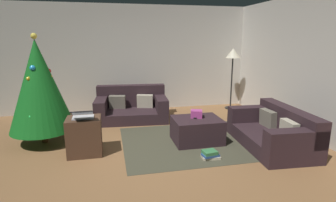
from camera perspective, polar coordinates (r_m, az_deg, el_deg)
name	(u,v)px	position (r m, az deg, el deg)	size (l,w,h in m)	color
ground_plane	(144,161)	(4.16, -5.00, -12.48)	(6.40, 6.40, 0.00)	brown
rear_partition	(127,59)	(6.90, -8.71, 8.83)	(6.40, 0.12, 2.60)	beige
corner_partition	(334,69)	(5.21, 31.57, 5.74)	(0.12, 6.40, 2.60)	beige
couch_left	(132,107)	(6.19, -7.71, -1.24)	(1.63, 1.07, 0.74)	#2D1E23
couch_right	(275,131)	(4.93, 21.60, -5.98)	(1.00, 1.68, 0.65)	#2D1E23
ottoman	(197,130)	(4.82, 6.09, -6.11)	(0.83, 0.67, 0.42)	#2D1E23
gift_box	(196,114)	(4.80, 6.02, -2.71)	(0.20, 0.17, 0.13)	#B23F8C
tv_remote	(196,117)	(4.79, 5.95, -3.43)	(0.05, 0.16, 0.02)	black
christmas_tree	(39,86)	(5.05, -25.55, 2.94)	(1.07, 1.07, 1.88)	brown
side_table	(85,136)	(4.47, -17.21, -7.09)	(0.52, 0.44, 0.59)	#4C3323
laptop	(83,116)	(4.30, -17.57, -2.99)	(0.32, 0.40, 0.18)	silver
book_stack	(210,155)	(4.24, 8.93, -11.16)	(0.28, 0.20, 0.13)	beige
corner_lamp	(233,58)	(7.08, 13.54, 8.88)	(0.36, 0.36, 1.55)	black
area_rug	(196,141)	(4.90, 6.03, -8.43)	(2.60, 2.00, 0.01)	#413F2F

